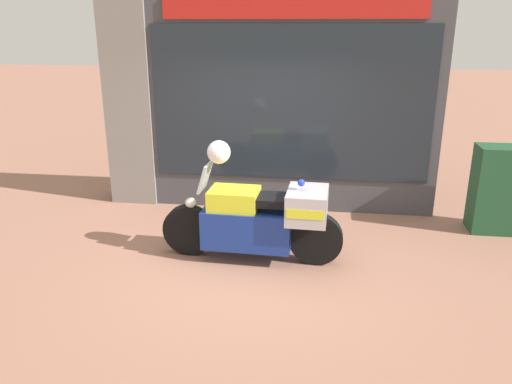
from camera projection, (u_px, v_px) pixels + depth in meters
ground_plane at (251, 256)px, 6.51m from camera, size 60.00×60.00×0.00m
shop_building at (246, 104)px, 7.89m from camera, size 5.28×0.55×3.34m
window_display at (287, 180)px, 8.23m from camera, size 4.05×0.30×1.82m
paramedic_motorcycle at (260, 219)px, 6.27m from camera, size 2.32×0.69×1.25m
utility_cabinet at (503, 190)px, 7.13m from camera, size 0.84×0.47×1.26m
white_helmet at (219, 152)px, 6.08m from camera, size 0.29×0.29×0.29m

